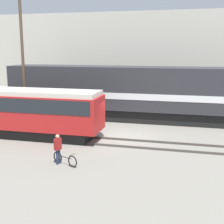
# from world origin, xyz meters

# --- Properties ---
(ground_plane) EXTENTS (120.00, 120.00, 0.00)m
(ground_plane) POSITION_xyz_m (0.00, 0.00, 0.00)
(ground_plane) COLOR gray
(track_near) EXTENTS (60.00, 1.51, 0.14)m
(track_near) POSITION_xyz_m (0.00, -1.45, 0.07)
(track_near) COLOR #47423D
(track_near) RESTS_ON ground
(track_far) EXTENTS (60.00, 1.51, 0.14)m
(track_far) POSITION_xyz_m (0.00, 5.29, 0.07)
(track_far) COLOR #47423D
(track_far) RESTS_ON ground
(building_backdrop) EXTENTS (49.18, 6.00, 9.45)m
(building_backdrop) POSITION_xyz_m (0.00, 14.07, 4.72)
(building_backdrop) COLOR beige
(building_backdrop) RESTS_ON ground
(freight_locomotive) EXTENTS (21.30, 3.04, 5.03)m
(freight_locomotive) POSITION_xyz_m (-0.08, 5.29, 2.34)
(freight_locomotive) COLOR black
(freight_locomotive) RESTS_ON ground
(streetcar) EXTENTS (11.57, 2.54, 3.22)m
(streetcar) POSITION_xyz_m (-6.89, -1.45, 1.84)
(streetcar) COLOR black
(streetcar) RESTS_ON ground
(bicycle) EXTENTS (1.58, 0.79, 0.67)m
(bicycle) POSITION_xyz_m (-1.75, -5.70, 0.31)
(bicycle) COLOR black
(bicycle) RESTS_ON ground
(person) EXTENTS (0.34, 0.42, 1.59)m
(person) POSITION_xyz_m (-2.13, -5.69, 0.96)
(person) COLOR #232D4C
(person) RESTS_ON ground
(utility_pole_left) EXTENTS (0.22, 0.22, 9.61)m
(utility_pole_left) POSITION_xyz_m (-8.22, 1.92, 4.80)
(utility_pole_left) COLOR #4C3D2D
(utility_pole_left) RESTS_ON ground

